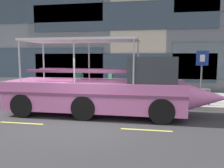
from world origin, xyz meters
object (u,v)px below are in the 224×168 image
Objects in this scene: pedestrian_near_bow at (168,84)px; leaned_bicycle at (24,92)px; duck_tour_boat at (107,90)px; parking_sign at (202,68)px; pedestrian_mid_left at (111,81)px; pedestrian_mid_right at (79,79)px.

leaned_bicycle is at bearing -177.56° from pedestrian_near_bow.
leaned_bicycle is at bearing 156.85° from duck_tour_boat.
pedestrian_mid_left is at bearing 172.75° from parking_sign.
pedestrian_near_bow is 3.28m from pedestrian_mid_left.
pedestrian_mid_left reaches higher than pedestrian_near_bow.
pedestrian_mid_right is (-6.92, 0.89, -0.82)m from parking_sign.
pedestrian_near_bow is at bearing -178.04° from parking_sign.
pedestrian_near_bow is at bearing 44.39° from duck_tour_boat.
pedestrian_near_bow is 5.32m from pedestrian_mid_right.
duck_tour_boat is at bearing -23.15° from leaned_bicycle.
leaned_bicycle is 1.13× the size of pedestrian_near_bow.
parking_sign reaches higher than pedestrian_near_bow.
duck_tour_boat reaches higher than pedestrian_mid_left.
pedestrian_mid_right is (-2.49, 3.63, 0.09)m from duck_tour_boat.
leaned_bicycle is 8.22m from pedestrian_near_bow.
duck_tour_boat is at bearing -148.24° from parking_sign.
parking_sign is at bearing 31.76° from duck_tour_boat.
leaned_bicycle is 1.04× the size of pedestrian_mid_left.
leaned_bicycle is 3.30m from pedestrian_mid_right.
pedestrian_mid_left is 2.05m from pedestrian_mid_right.
pedestrian_mid_left is at bearing -7.42° from pedestrian_mid_right.
duck_tour_boat reaches higher than leaned_bicycle.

